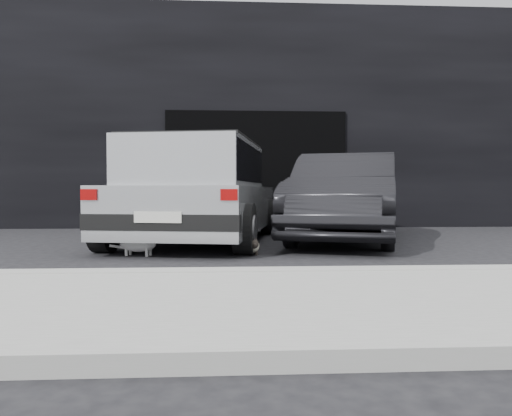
{
  "coord_description": "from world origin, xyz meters",
  "views": [
    {
      "loc": [
        0.35,
        -7.12,
        0.83
      ],
      "look_at": [
        0.71,
        -0.92,
        0.62
      ],
      "focal_mm": 35.0,
      "sensor_mm": 36.0,
      "label": 1
    }
  ],
  "objects": [
    {
      "name": "building_facade",
      "position": [
        1.0,
        6.0,
        2.5
      ],
      "size": [
        34.0,
        4.0,
        5.0
      ],
      "primitive_type": "cube",
      "color": "black",
      "rests_on": "ground"
    },
    {
      "name": "cat_white",
      "position": [
        -0.75,
        -0.69,
        0.16
      ],
      "size": [
        0.69,
        0.35,
        0.33
      ],
      "rotation": [
        0.0,
        0.0,
        -1.83
      ],
      "color": "white",
      "rests_on": "ground"
    },
    {
      "name": "curb",
      "position": [
        1.0,
        -2.6,
        0.06
      ],
      "size": [
        18.0,
        0.25,
        0.12
      ],
      "primitive_type": "cube",
      "color": "#989993",
      "rests_on": "ground"
    },
    {
      "name": "silver_hatchback",
      "position": [
        -0.1,
        0.93,
        0.89
      ],
      "size": [
        2.8,
        4.7,
        1.63
      ],
      "rotation": [
        0.0,
        0.0,
        -0.18
      ],
      "color": "silver",
      "rests_on": "ground"
    },
    {
      "name": "cat_siamese",
      "position": [
        0.66,
        -0.61,
        0.11
      ],
      "size": [
        0.3,
        0.68,
        0.24
      ],
      "rotation": [
        0.0,
        0.0,
        3.3
      ],
      "color": "beige",
      "rests_on": "ground"
    },
    {
      "name": "sidewalk",
      "position": [
        1.0,
        -3.8,
        0.06
      ],
      "size": [
        18.0,
        2.2,
        0.11
      ],
      "primitive_type": "cube",
      "color": "#989993",
      "rests_on": "ground"
    },
    {
      "name": "garage_opening",
      "position": [
        1.0,
        3.99,
        1.3
      ],
      "size": [
        4.0,
        0.1,
        2.6
      ],
      "primitive_type": "cube",
      "color": "black",
      "rests_on": "ground"
    },
    {
      "name": "second_car",
      "position": [
        2.33,
        1.06,
        0.73
      ],
      "size": [
        2.84,
        4.71,
        1.46
      ],
      "primitive_type": "imported",
      "rotation": [
        0.0,
        0.0,
        -0.31
      ],
      "color": "black",
      "rests_on": "ground"
    },
    {
      "name": "ground",
      "position": [
        0.0,
        0.0,
        0.0
      ],
      "size": [
        80.0,
        80.0,
        0.0
      ],
      "primitive_type": "plane",
      "color": "black",
      "rests_on": "ground"
    }
  ]
}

